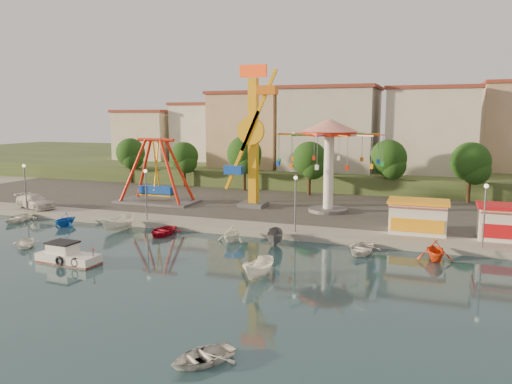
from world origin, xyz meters
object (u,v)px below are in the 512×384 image
at_px(pirate_ship_ride, 157,172).
at_px(wave_swinger, 329,144).
at_px(kamikaze_tower, 254,140).
at_px(van, 35,201).
at_px(cabin_motorboat, 67,257).
at_px(rowboat_a, 25,243).
at_px(skiff, 259,269).

height_order(pirate_ship_ride, wave_swinger, wave_swinger).
xyz_separation_m(kamikaze_tower, van, (-23.81, -9.52, -7.15)).
height_order(cabin_motorboat, rowboat_a, cabin_motorboat).
distance_m(kamikaze_tower, cabin_motorboat, 26.50).
distance_m(kamikaze_tower, wave_swinger, 8.80).
height_order(rowboat_a, skiff, skiff).
relative_size(wave_swinger, rowboat_a, 3.70).
xyz_separation_m(pirate_ship_ride, van, (-11.38, -8.24, -2.98)).
relative_size(cabin_motorboat, rowboat_a, 1.64).
bearing_deg(van, wave_swinger, -58.32).
xyz_separation_m(pirate_ship_ride, kamikaze_tower, (12.42, 1.28, 4.17)).
bearing_deg(pirate_ship_ride, van, -144.10).
bearing_deg(cabin_motorboat, skiff, 9.56).
bearing_deg(cabin_motorboat, wave_swinger, 61.33).
distance_m(pirate_ship_ride, wave_swinger, 21.60).
xyz_separation_m(kamikaze_tower, skiff, (8.69, -22.71, -7.88)).
bearing_deg(skiff, wave_swinger, 99.65).
bearing_deg(wave_swinger, kamikaze_tower, -178.97).
bearing_deg(skiff, cabin_motorboat, -163.89).
distance_m(pirate_ship_ride, van, 14.37).
bearing_deg(pirate_ship_ride, cabin_motorboat, -75.71).
bearing_deg(cabin_motorboat, kamikaze_tower, 78.31).
height_order(skiff, van, van).
height_order(kamikaze_tower, rowboat_a, kamikaze_tower).
relative_size(cabin_motorboat, skiff, 1.45).
xyz_separation_m(pirate_ship_ride, wave_swinger, (21.21, 1.44, 3.80)).
distance_m(kamikaze_tower, van, 26.62).
distance_m(kamikaze_tower, skiff, 25.56).
bearing_deg(wave_swinger, rowboat_a, -135.30).
height_order(cabin_motorboat, van, van).
distance_m(kamikaze_tower, rowboat_a, 26.80).
bearing_deg(pirate_ship_ride, skiff, -45.42).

